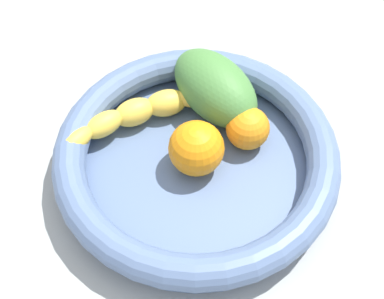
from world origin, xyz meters
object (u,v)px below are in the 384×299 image
Objects in this scene: fruit_bowl at (192,159)px; orange_front at (192,150)px; mango_green at (211,88)px; banana_draped_left at (148,111)px; orange_mid_left at (244,128)px.

fruit_bowl is 5.13× the size of orange_front.
mango_green is at bearing 76.57° from orange_front.
fruit_bowl is 9.55cm from mango_green.
banana_draped_left is 8.17cm from mango_green.
orange_front is 7.09cm from orange_mid_left.
banana_draped_left is 4.54× the size of orange_mid_left.
fruit_bowl and banana_draped_left have the same top height.
orange_front reaches higher than banana_draped_left.
banana_draped_left is 8.54cm from orange_front.
mango_green is (2.22, 8.92, 2.60)cm from fruit_bowl.
fruit_bowl is at bearing -103.94° from mango_green.
banana_draped_left is at bearing 130.53° from fruit_bowl.
orange_mid_left is at bearing -54.62° from mango_green.
fruit_bowl is 6.35× the size of orange_mid_left.
orange_mid_left reaches higher than banana_draped_left.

